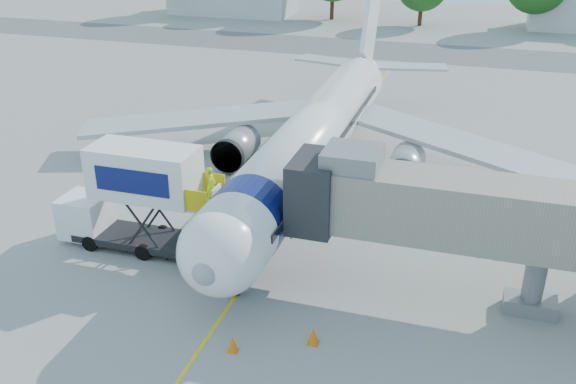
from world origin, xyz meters
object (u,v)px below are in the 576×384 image
(aircraft, at_px, (317,134))
(ground_tug, at_px, (168,377))
(jet_bridge, at_px, (432,208))
(catering_hiloader, at_px, (135,198))

(aircraft, xyz_separation_m, ground_tug, (0.02, -20.30, -2.18))
(aircraft, height_order, jet_bridge, aircraft)
(aircraft, relative_size, catering_hiloader, 4.41)
(aircraft, relative_size, jet_bridge, 2.71)
(catering_hiloader, relative_size, ground_tug, 2.13)
(jet_bridge, relative_size, catering_hiloader, 1.62)
(ground_tug, bearing_deg, aircraft, 103.70)
(jet_bridge, bearing_deg, ground_tug, -130.99)
(catering_hiloader, distance_m, ground_tug, 11.29)
(aircraft, xyz_separation_m, jet_bridge, (7.99, -11.12, 1.39))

